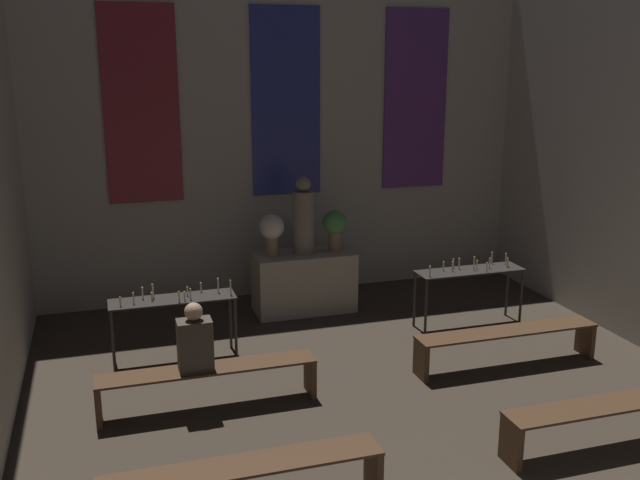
% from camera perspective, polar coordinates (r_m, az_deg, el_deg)
% --- Properties ---
extents(wall_back, '(7.81, 0.16, 4.98)m').
position_cam_1_polar(wall_back, '(11.02, -2.80, 8.51)').
color(wall_back, '#B2AD9E').
rests_on(wall_back, ground_plane).
extents(altar, '(1.46, 0.68, 0.88)m').
position_cam_1_polar(altar, '(10.50, -1.30, -3.37)').
color(altar, '#ADA38E').
rests_on(altar, ground_plane).
extents(statue, '(0.31, 0.31, 1.13)m').
position_cam_1_polar(statue, '(10.25, -1.33, 1.72)').
color(statue, gray).
rests_on(statue, altar).
extents(flower_vase_left, '(0.36, 0.36, 0.61)m').
position_cam_1_polar(flower_vase_left, '(10.17, -3.89, 0.80)').
color(flower_vase_left, '#937A5B').
rests_on(flower_vase_left, altar).
extents(flower_vase_right, '(0.36, 0.36, 0.61)m').
position_cam_1_polar(flower_vase_right, '(10.42, 1.18, 1.17)').
color(flower_vase_right, '#937A5B').
rests_on(flower_vase_right, altar).
extents(candle_rack_left, '(1.52, 0.42, 1.01)m').
position_cam_1_polar(candle_rack_left, '(8.90, -11.67, -5.21)').
color(candle_rack_left, '#332D28').
rests_on(candle_rack_left, ground_plane).
extents(candle_rack_right, '(1.52, 0.42, 1.00)m').
position_cam_1_polar(candle_rack_right, '(10.07, 11.87, -2.89)').
color(candle_rack_right, '#332D28').
rests_on(candle_rack_right, ground_plane).
extents(pew_second_left, '(2.32, 0.36, 0.46)m').
position_cam_1_polar(pew_second_left, '(6.13, -6.10, -18.34)').
color(pew_second_left, '#4C331E').
rests_on(pew_second_left, ground_plane).
extents(pew_second_right, '(2.32, 0.36, 0.46)m').
position_cam_1_polar(pew_second_right, '(7.58, 22.56, -12.66)').
color(pew_second_right, '#4C331E').
rests_on(pew_second_right, ground_plane).
extents(pew_back_left, '(2.32, 0.36, 0.46)m').
position_cam_1_polar(pew_back_left, '(7.81, -8.94, -10.83)').
color(pew_back_left, '#4C331E').
rests_on(pew_back_left, ground_plane).
extents(pew_back_right, '(2.32, 0.36, 0.46)m').
position_cam_1_polar(pew_back_right, '(8.99, 14.72, -7.66)').
color(pew_back_right, '#4C331E').
rests_on(pew_back_right, ground_plane).
extents(person_seated, '(0.36, 0.24, 0.74)m').
position_cam_1_polar(person_seated, '(7.62, -9.98, -7.94)').
color(person_seated, '#4C4238').
rests_on(person_seated, pew_back_left).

